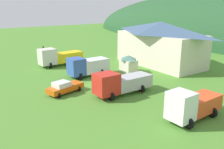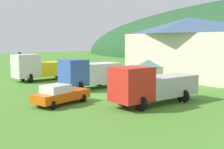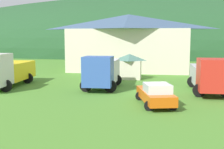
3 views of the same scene
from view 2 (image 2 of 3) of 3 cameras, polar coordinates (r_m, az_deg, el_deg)
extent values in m
plane|color=#4C842D|center=(27.72, -2.25, -4.26)|extent=(200.00, 200.00, 0.00)
cube|color=beige|center=(42.22, 14.16, 3.42)|extent=(16.78, 8.06, 6.09)
pyramid|color=#3D5675|center=(42.22, 14.32, 9.00)|extent=(18.13, 8.70, 2.13)
cube|color=beige|center=(35.27, 6.93, -0.17)|extent=(2.68, 2.12, 2.20)
pyramid|color=#4C7A6B|center=(35.13, 6.96, 2.23)|extent=(2.90, 2.29, 0.77)
cube|color=silver|center=(38.98, -16.06, 1.58)|extent=(2.70, 3.00, 2.89)
cube|color=black|center=(38.87, -16.28, 2.50)|extent=(1.48, 2.37, 0.93)
cube|color=yellow|center=(40.97, -10.71, 1.16)|extent=(2.82, 5.64, 1.78)
cylinder|color=black|center=(38.11, -15.27, -0.69)|extent=(1.10, 0.30, 1.10)
cylinder|color=black|center=(40.15, -16.68, -0.38)|extent=(1.10, 0.30, 1.10)
cylinder|color=black|center=(40.52, -8.86, -0.12)|extent=(1.10, 0.30, 1.10)
cylinder|color=black|center=(42.45, -10.49, 0.15)|extent=(1.10, 0.30, 1.10)
cube|color=#3356AD|center=(31.13, -7.33, 0.38)|extent=(2.59, 2.31, 2.67)
cube|color=black|center=(31.02, -7.52, 1.45)|extent=(1.40, 1.83, 0.85)
cube|color=silver|center=(33.03, -2.41, 0.32)|extent=(2.63, 4.45, 2.13)
cylinder|color=black|center=(30.36, -6.16, -2.29)|extent=(1.10, 0.30, 1.10)
cylinder|color=black|center=(32.25, -8.35, -1.81)|extent=(1.10, 0.30, 1.10)
cylinder|color=black|center=(32.69, -0.29, -1.63)|extent=(1.10, 0.30, 1.10)
cylinder|color=black|center=(34.45, -2.65, -1.21)|extent=(1.10, 0.30, 1.10)
cube|color=red|center=(22.83, 3.71, -1.86)|extent=(2.45, 2.81, 2.62)
cube|color=black|center=(22.66, 3.45, -0.45)|extent=(1.32, 2.24, 0.84)
cube|color=#B2B2B7|center=(25.78, 10.43, -2.07)|extent=(2.46, 5.34, 1.66)
cylinder|color=black|center=(22.29, 5.54, -5.51)|extent=(1.10, 0.30, 1.10)
cylinder|color=black|center=(23.85, 1.95, -4.68)|extent=(1.10, 0.30, 1.10)
cylinder|color=black|center=(25.85, 13.36, -3.98)|extent=(1.10, 0.30, 1.10)
cylinder|color=black|center=(27.20, 9.80, -3.38)|extent=(1.10, 0.30, 1.10)
cube|color=#DD5A10|center=(24.79, -9.58, -4.01)|extent=(3.06, 5.28, 0.70)
cube|color=silver|center=(24.28, -10.63, -2.67)|extent=(2.16, 2.36, 0.62)
cylinder|color=black|center=(23.15, -11.23, -5.68)|extent=(0.68, 0.24, 0.68)
cylinder|color=black|center=(24.37, -13.78, -5.13)|extent=(0.68, 0.24, 0.68)
cylinder|color=black|center=(25.47, -5.53, -4.47)|extent=(0.68, 0.24, 0.68)
cylinder|color=black|center=(26.58, -8.12, -4.04)|extent=(0.68, 0.24, 0.68)
cylinder|color=#4C4C51|center=(40.78, -17.03, 1.12)|extent=(0.12, 0.12, 3.09)
cube|color=black|center=(40.65, -17.12, 3.68)|extent=(0.20, 0.24, 0.55)
sphere|color=red|center=(40.70, -16.95, 3.68)|extent=(0.14, 0.14, 0.14)
cone|color=orange|center=(25.80, 13.20, -5.24)|extent=(0.36, 0.36, 0.45)
camera|label=1|loc=(9.26, 148.12, 36.10)|focal=38.70mm
camera|label=3|loc=(23.21, -62.86, 2.26)|focal=47.17mm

